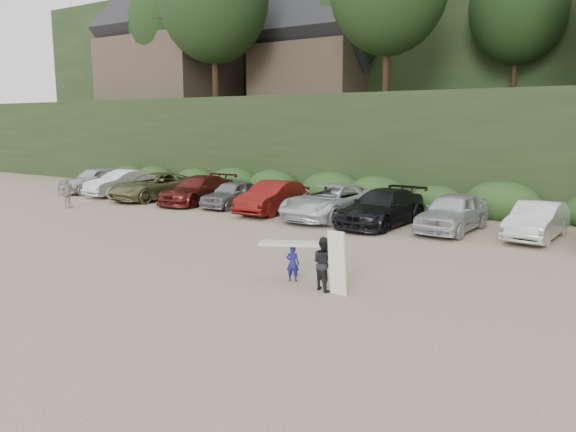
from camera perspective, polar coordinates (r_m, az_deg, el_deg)
The scene contains 6 objects.
ground at distance 16.67m, azimuth -4.80°, elevation -5.95°, with size 120.00×120.00×0.00m, color tan.
hillside_backdrop at distance 50.02m, azimuth 22.45°, elevation 16.64°, with size 90.00×41.50×28.00m.
parked_cars at distance 26.87m, azimuth 1.42°, elevation 1.68°, with size 33.89×5.93×1.62m.
distant_walker at distance 31.45m, azimuth -21.53°, elevation 2.17°, with size 0.90×0.37×1.53m, color #A29D89.
child_surfer at distance 15.74m, azimuth 0.49°, elevation -3.96°, with size 1.91×1.29×1.12m.
adult_surfer at distance 14.94m, azimuth 3.81°, elevation -4.84°, with size 1.19×0.78×1.71m.
Camera 1 is at (10.02, -12.55, 4.44)m, focal length 35.00 mm.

